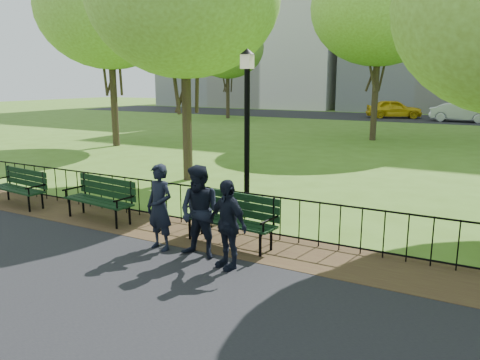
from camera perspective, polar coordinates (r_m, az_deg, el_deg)
The scene contains 16 objects.
ground at distance 8.25m, azimuth -7.39°, elevation -10.28°, with size 120.00×120.00×0.00m, color #456B1C.
dirt_strip at distance 9.42m, azimuth -1.98°, elevation -7.22°, with size 60.00×1.60×0.01m, color #362116.
far_street at distance 41.50m, azimuth 22.52°, elevation 6.88°, with size 70.00×9.00×0.01m, color black.
iron_fence at distance 9.68m, azimuth -0.49°, elevation -3.65°, with size 24.06×0.06×1.00m.
park_bench_main at distance 9.09m, azimuth -2.71°, elevation -3.61°, with size 1.95×0.78×1.08m.
park_bench_left_a at distance 11.00m, azimuth -16.50°, elevation -1.68°, with size 1.91×0.77×1.05m.
park_bench_left_b at distance 13.02m, azimuth -25.18°, elevation -0.38°, with size 1.81×0.71×1.00m.
lamppost at distance 10.71m, azimuth 0.86°, elevation 6.45°, with size 0.34×0.34×3.81m.
tree_mid_w at distance 23.59m, azimuth -15.70°, elevation 19.63°, with size 6.61×6.61×9.21m.
tree_far_c at distance 25.94m, azimuth 16.74°, elevation 19.64°, with size 6.97×6.97×9.72m.
tree_far_w at distance 39.35m, azimuth -1.53°, elevation 15.88°, with size 5.92×5.92×8.25m.
person_left at distance 8.79m, azimuth -9.76°, elevation -3.29°, with size 0.59×0.39×1.62m, color black.
person_mid at distance 8.28m, azimuth -4.86°, elevation -3.92°, with size 0.81×0.42×1.67m, color black.
person_right at distance 7.83m, azimuth -1.57°, elevation -5.39°, with size 0.89×0.37×1.53m, color black.
taxi at distance 41.47m, azimuth 18.25°, elevation 8.25°, with size 1.80×4.47×1.52m, color gold.
sedan_silver at distance 39.38m, azimuth 25.42°, elevation 7.47°, with size 1.54×4.42×1.46m, color #B9BBC1.
Camera 1 is at (4.55, -6.13, 3.13)m, focal length 35.00 mm.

